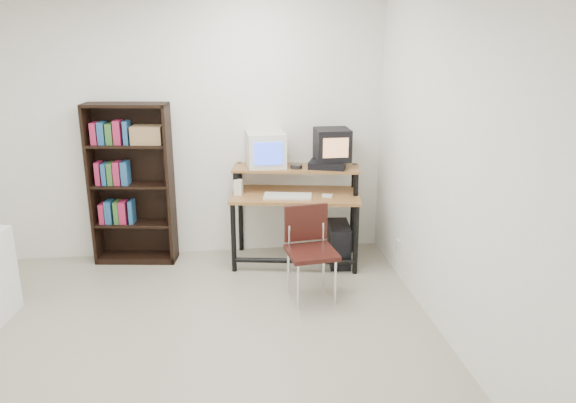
{
  "coord_description": "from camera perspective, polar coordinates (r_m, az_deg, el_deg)",
  "views": [
    {
      "loc": [
        0.3,
        -3.78,
        2.34
      ],
      "look_at": [
        0.9,
        1.1,
        0.81
      ],
      "focal_mm": 35.0,
      "sensor_mm": 36.0,
      "label": 1
    }
  ],
  "objects": [
    {
      "name": "desk_speaker",
      "position": [
        5.63,
        -5.07,
        1.39
      ],
      "size": [
        0.1,
        0.1,
        0.17
      ],
      "primitive_type": "cube",
      "rotation": [
        0.0,
        0.0,
        -0.31
      ],
      "color": "silver",
      "rests_on": "computer_desk"
    },
    {
      "name": "crt_monitor",
      "position": [
        5.74,
        -2.28,
        5.28
      ],
      "size": [
        0.4,
        0.41,
        0.36
      ],
      "rotation": [
        0.0,
        0.0,
        0.05
      ],
      "color": "silver",
      "rests_on": "computer_desk"
    },
    {
      "name": "crt_tv",
      "position": [
        5.71,
        4.51,
        5.79
      ],
      "size": [
        0.34,
        0.34,
        0.32
      ],
      "rotation": [
        0.0,
        0.0,
        0.01
      ],
      "color": "black",
      "rests_on": "vcr"
    },
    {
      "name": "right_wall",
      "position": [
        4.27,
        16.7,
        2.45
      ],
      "size": [
        0.01,
        4.0,
        2.6
      ],
      "primitive_type": "cube",
      "color": "white",
      "rests_on": "floor"
    },
    {
      "name": "vcr",
      "position": [
        5.69,
        4.01,
        3.71
      ],
      "size": [
        0.42,
        0.36,
        0.08
      ],
      "primitive_type": "cube",
      "rotation": [
        0.0,
        0.0,
        -0.33
      ],
      "color": "black",
      "rests_on": "computer_desk"
    },
    {
      "name": "pc_tower",
      "position": [
        5.81,
        5.19,
        -4.3
      ],
      "size": [
        0.24,
        0.47,
        0.42
      ],
      "primitive_type": "cube",
      "rotation": [
        0.0,
        0.0,
        -0.09
      ],
      "color": "black",
      "rests_on": "floor"
    },
    {
      "name": "mousepad",
      "position": [
        5.57,
        4.02,
        0.35
      ],
      "size": [
        0.23,
        0.2,
        0.01
      ],
      "primitive_type": "cube",
      "rotation": [
        0.0,
        0.0,
        -0.09
      ],
      "color": "black",
      "rests_on": "computer_desk"
    },
    {
      "name": "floor",
      "position": [
        4.46,
        -10.13,
        -14.76
      ],
      "size": [
        4.0,
        4.0,
        0.01
      ],
      "primitive_type": "cube",
      "color": "#B2AB93",
      "rests_on": "ground"
    },
    {
      "name": "wall_outlet",
      "position": [
        5.6,
        11.11,
        -4.45
      ],
      "size": [
        0.02,
        0.08,
        0.12
      ],
      "primitive_type": "cube",
      "color": "beige",
      "rests_on": "right_wall"
    },
    {
      "name": "computer_desk",
      "position": [
        5.7,
        0.78,
        0.5
      ],
      "size": [
        1.37,
        0.85,
        0.98
      ],
      "rotation": [
        0.0,
        0.0,
        -0.17
      ],
      "color": "#9C6733",
      "rests_on": "floor"
    },
    {
      "name": "back_wall",
      "position": [
        5.88,
        -9.88,
        6.82
      ],
      "size": [
        4.0,
        0.01,
        2.6
      ],
      "primitive_type": "cube",
      "color": "white",
      "rests_on": "floor"
    },
    {
      "name": "keyboard",
      "position": [
        5.55,
        -0.03,
        0.49
      ],
      "size": [
        0.5,
        0.29,
        0.03
      ],
      "primitive_type": "cube",
      "rotation": [
        0.0,
        0.0,
        -0.18
      ],
      "color": "silver",
      "rests_on": "computer_desk"
    },
    {
      "name": "school_chair",
      "position": [
        4.99,
        2.19,
        -4.23
      ],
      "size": [
        0.46,
        0.46,
        0.83
      ],
      "rotation": [
        0.0,
        0.0,
        0.13
      ],
      "color": "black",
      "rests_on": "floor"
    },
    {
      "name": "mouse",
      "position": [
        5.57,
        4.02,
        0.55
      ],
      "size": [
        0.11,
        0.09,
        0.03
      ],
      "primitive_type": "cube",
      "rotation": [
        0.0,
        0.0,
        -0.35
      ],
      "color": "white",
      "rests_on": "mousepad"
    },
    {
      "name": "front_wall",
      "position": [
        2.08,
        -14.7,
        -13.25
      ],
      "size": [
        4.0,
        0.01,
        2.6
      ],
      "primitive_type": "cube",
      "color": "white",
      "rests_on": "floor"
    },
    {
      "name": "cd_spindle",
      "position": [
        5.66,
        0.85,
        3.52
      ],
      "size": [
        0.13,
        0.13,
        0.05
      ],
      "primitive_type": "cylinder",
      "rotation": [
        0.0,
        0.0,
        -0.08
      ],
      "color": "#26262B",
      "rests_on": "computer_desk"
    },
    {
      "name": "bookshelf",
      "position": [
        5.9,
        -15.58,
        1.96
      ],
      "size": [
        0.85,
        0.38,
        1.64
      ],
      "rotation": [
        0.0,
        0.0,
        -0.13
      ],
      "color": "black",
      "rests_on": "floor"
    }
  ]
}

